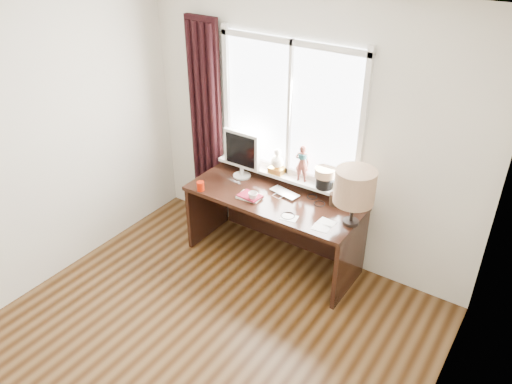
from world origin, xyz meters
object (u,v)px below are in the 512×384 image
Objects in this scene: laptop at (285,193)px; red_cup at (201,186)px; mug at (253,196)px; desk at (279,213)px; table_lamp at (355,187)px; monitor at (241,152)px.

laptop is 3.18× the size of red_cup.
mug is 0.41m from desk.
mug is 0.54m from red_cup.
monitor is at bearing 172.56° from table_lamp.
laptop is 0.82m from table_lamp.
desk is 0.71m from monitor.
monitor reaches higher than desk.
red_cup reaches higher than laptop.
table_lamp reaches higher than monitor.
desk is at bearing -171.84° from laptop.
table_lamp is at bearing 3.30° from laptop.
laptop is 0.61× the size of monitor.
table_lamp is (0.73, -0.11, 0.35)m from laptop.
laptop is 0.26m from desk.
monitor is (0.17, 0.45, 0.23)m from red_cup.
monitor is at bearing 137.70° from mug.
desk is at bearing 31.39° from red_cup.
mug is 0.17× the size of table_lamp.
red_cup is 0.54m from monitor.
mug is 0.54m from monitor.
monitor is (-0.55, 0.06, 0.27)m from laptop.
monitor reaches higher than laptop.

